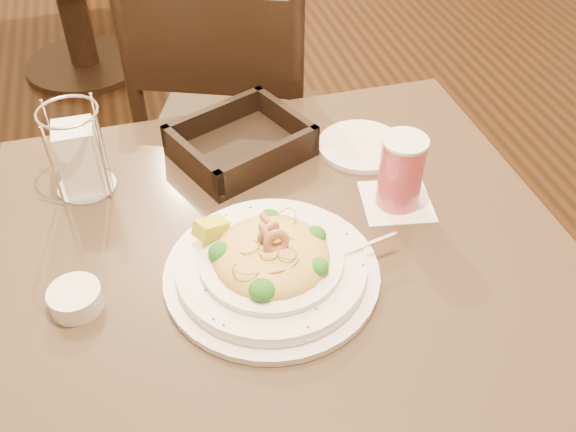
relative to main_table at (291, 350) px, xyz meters
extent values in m
cylinder|color=black|center=(0.00, 0.00, -0.13)|extent=(0.12, 0.12, 0.66)
cube|color=brown|center=(0.00, 0.00, 0.21)|extent=(0.90, 0.90, 0.03)
cylinder|color=black|center=(-0.37, 2.05, -0.48)|extent=(0.52, 0.52, 0.03)
cube|color=black|center=(0.05, 0.73, -0.04)|extent=(0.55, 0.55, 0.04)
cylinder|color=black|center=(0.28, 0.83, -0.28)|extent=(0.04, 0.04, 0.43)
cylinder|color=black|center=(-0.05, 0.97, -0.28)|extent=(0.04, 0.04, 0.43)
cylinder|color=black|center=(0.15, 0.50, -0.28)|extent=(0.04, 0.04, 0.43)
cylinder|color=black|center=(-0.19, 0.63, -0.28)|extent=(0.04, 0.04, 0.43)
cylinder|color=black|center=(0.15, 0.50, 0.21)|extent=(0.04, 0.04, 0.46)
cylinder|color=black|center=(-0.19, 0.63, 0.21)|extent=(0.04, 0.04, 0.46)
cube|color=black|center=(-0.02, 0.57, 0.31)|extent=(0.35, 0.16, 0.22)
cylinder|color=white|center=(-0.04, -0.02, 0.23)|extent=(0.32, 0.32, 0.01)
cylinder|color=white|center=(-0.04, -0.02, 0.25)|extent=(0.28, 0.28, 0.02)
cylinder|color=white|center=(-0.04, -0.02, 0.26)|extent=(0.21, 0.21, 0.01)
ellipsoid|color=gold|center=(-0.04, -0.02, 0.27)|extent=(0.17, 0.17, 0.06)
cube|color=yellow|center=(-0.11, 0.05, 0.28)|extent=(0.06, 0.05, 0.04)
cube|color=silver|center=(0.10, -0.03, 0.26)|extent=(0.12, 0.03, 0.01)
cube|color=silver|center=(0.03, -0.03, 0.27)|extent=(0.03, 0.02, 0.00)
torus|color=gold|center=(-0.02, -0.03, 0.29)|extent=(0.06, 0.05, 0.03)
torus|color=gold|center=(-0.01, -0.05, 0.28)|extent=(0.04, 0.04, 0.01)
torus|color=gold|center=(-0.02, -0.05, 0.30)|extent=(0.04, 0.04, 0.01)
torus|color=gold|center=(0.00, 0.03, 0.29)|extent=(0.04, 0.05, 0.03)
torus|color=gold|center=(-0.03, -0.01, 0.30)|extent=(0.04, 0.04, 0.01)
torus|color=gold|center=(-0.02, -0.03, 0.29)|extent=(0.03, 0.04, 0.03)
torus|color=gold|center=(-0.03, -0.02, 0.29)|extent=(0.06, 0.06, 0.02)
torus|color=gold|center=(-0.04, -0.04, 0.29)|extent=(0.05, 0.06, 0.03)
torus|color=gold|center=(-0.01, -0.04, 0.28)|extent=(0.04, 0.04, 0.03)
torus|color=gold|center=(-0.04, -0.03, 0.29)|extent=(0.06, 0.05, 0.03)
torus|color=gold|center=(-0.07, -0.02, 0.30)|extent=(0.04, 0.04, 0.01)
torus|color=gold|center=(-0.05, -0.02, 0.28)|extent=(0.06, 0.06, 0.04)
torus|color=gold|center=(-0.07, 0.01, 0.29)|extent=(0.03, 0.03, 0.02)
torus|color=gold|center=(-0.03, -0.05, 0.30)|extent=(0.06, 0.06, 0.02)
torus|color=gold|center=(-0.08, -0.05, 0.29)|extent=(0.06, 0.05, 0.02)
torus|color=gold|center=(-0.04, -0.06, 0.28)|extent=(0.05, 0.04, 0.03)
torus|color=gold|center=(-0.04, -0.04, 0.30)|extent=(0.03, 0.03, 0.02)
torus|color=tan|center=(-0.03, -0.03, 0.31)|extent=(0.04, 0.02, 0.04)
torus|color=tan|center=(-0.04, -0.01, 0.31)|extent=(0.02, 0.04, 0.04)
torus|color=tan|center=(-0.04, -0.01, 0.31)|extent=(0.05, 0.04, 0.04)
torus|color=tan|center=(-0.03, 0.01, 0.31)|extent=(0.04, 0.05, 0.04)
ellipsoid|color=#1B5B15|center=(0.04, 0.00, 0.28)|extent=(0.03, 0.03, 0.03)
ellipsoid|color=#1B5B15|center=(-0.02, 0.05, 0.28)|extent=(0.03, 0.03, 0.02)
ellipsoid|color=#1B5B15|center=(-0.11, 0.00, 0.28)|extent=(0.04, 0.04, 0.03)
ellipsoid|color=#1B5B15|center=(-0.07, -0.09, 0.28)|extent=(0.04, 0.04, 0.03)
ellipsoid|color=#1B5B15|center=(0.02, -0.07, 0.28)|extent=(0.03, 0.03, 0.02)
cube|color=#266619|center=(0.00, -0.12, 0.26)|extent=(0.00, 0.00, 0.00)
cube|color=#266619|center=(-0.04, 0.11, 0.26)|extent=(0.00, 0.00, 0.00)
cube|color=#266619|center=(-0.13, -0.12, 0.26)|extent=(0.00, 0.00, 0.00)
cube|color=#266619|center=(0.03, 0.07, 0.26)|extent=(0.00, 0.00, 0.00)
cube|color=#266619|center=(-0.14, -0.05, 0.26)|extent=(0.00, 0.00, 0.00)
cube|color=#266619|center=(-0.08, 0.10, 0.26)|extent=(0.00, 0.00, 0.00)
cube|color=#266619|center=(0.09, -0.06, 0.26)|extent=(0.00, 0.00, 0.00)
cube|color=#266619|center=(-0.14, -0.10, 0.26)|extent=(0.00, 0.00, 0.00)
cube|color=#266619|center=(-0.02, -0.15, 0.26)|extent=(0.00, 0.00, 0.00)
cube|color=#266619|center=(0.09, 0.01, 0.26)|extent=(0.00, 0.00, 0.00)
cube|color=#266619|center=(-0.02, 0.09, 0.26)|extent=(0.00, 0.00, 0.00)
cube|color=white|center=(0.21, 0.09, 0.23)|extent=(0.13, 0.13, 0.00)
cylinder|color=#DA4D63|center=(0.21, 0.09, 0.29)|extent=(0.07, 0.07, 0.13)
cylinder|color=white|center=(0.21, 0.09, 0.35)|extent=(0.08, 0.08, 0.01)
cube|color=black|center=(-0.02, 0.29, 0.23)|extent=(0.28, 0.26, 0.02)
cube|color=black|center=(0.08, 0.33, 0.26)|extent=(0.09, 0.17, 0.05)
cube|color=black|center=(-0.11, 0.25, 0.26)|extent=(0.09, 0.17, 0.05)
cube|color=black|center=(-0.05, 0.37, 0.26)|extent=(0.21, 0.10, 0.05)
cube|color=black|center=(0.02, 0.21, 0.26)|extent=(0.21, 0.10, 0.05)
cylinder|color=silver|center=(-0.30, 0.27, 0.23)|extent=(0.10, 0.10, 0.01)
torus|color=silver|center=(-0.30, 0.27, 0.38)|extent=(0.10, 0.10, 0.01)
cube|color=white|center=(-0.30, 0.27, 0.29)|extent=(0.07, 0.07, 0.12)
cylinder|color=silver|center=(-0.34, 0.23, 0.31)|extent=(0.01, 0.01, 0.16)
cylinder|color=silver|center=(-0.26, 0.23, 0.31)|extent=(0.01, 0.01, 0.16)
cylinder|color=silver|center=(-0.34, 0.31, 0.31)|extent=(0.01, 0.01, 0.16)
cylinder|color=silver|center=(-0.26, 0.31, 0.31)|extent=(0.01, 0.01, 0.16)
cylinder|color=white|center=(0.21, 0.25, 0.23)|extent=(0.19, 0.19, 0.01)
cylinder|color=white|center=(-0.32, 0.00, 0.24)|extent=(0.10, 0.10, 0.03)
camera|label=1|loc=(-0.19, -0.66, 0.94)|focal=40.00mm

